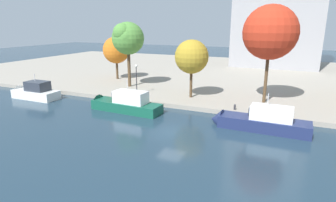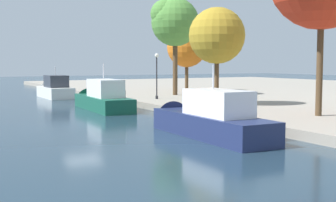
{
  "view_description": "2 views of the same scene",
  "coord_description": "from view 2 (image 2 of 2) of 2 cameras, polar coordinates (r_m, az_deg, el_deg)",
  "views": [
    {
      "loc": [
        10.52,
        -24.62,
        10.7
      ],
      "look_at": [
        -2.71,
        5.33,
        1.68
      ],
      "focal_mm": 30.14,
      "sensor_mm": 36.0,
      "label": 1
    },
    {
      "loc": [
        29.12,
        -9.42,
        4.07
      ],
      "look_at": [
        1.08,
        5.87,
        1.38
      ],
      "focal_mm": 48.71,
      "sensor_mm": 36.0,
      "label": 2
    }
  ],
  "objects": [
    {
      "name": "ground_plane",
      "position": [
        30.88,
        -10.59,
        -2.85
      ],
      "size": [
        220.0,
        220.0,
        0.0
      ],
      "primitive_type": "plane",
      "color": "#1E3342"
    },
    {
      "name": "motor_yacht_0",
      "position": [
        55.09,
        -14.08,
        1.23
      ],
      "size": [
        8.12,
        2.68,
        4.53
      ],
      "rotation": [
        0.0,
        0.0,
        3.14
      ],
      "color": "silver",
      "rests_on": "ground_plane"
    },
    {
      "name": "motor_yacht_1",
      "position": [
        40.29,
        -8.36,
        0.1
      ],
      "size": [
        10.34,
        3.03,
        4.84
      ],
      "rotation": [
        0.0,
        0.0,
        3.09
      ],
      "color": "#14513D",
      "rests_on": "ground_plane"
    },
    {
      "name": "motor_yacht_2",
      "position": [
        25.54,
        4.75,
        -2.56
      ],
      "size": [
        10.14,
        2.65,
        4.69
      ],
      "rotation": [
        0.0,
        0.0,
        3.13
      ],
      "color": "navy",
      "rests_on": "ground_plane"
    },
    {
      "name": "mooring_bollard_0",
      "position": [
        30.55,
        7.87,
        -1.11
      ],
      "size": [
        0.27,
        0.27,
        0.7
      ],
      "color": "#2D2D33",
      "rests_on": "dock_promenade"
    },
    {
      "name": "mooring_bollard_1",
      "position": [
        45.33,
        -5.49,
        0.93
      ],
      "size": [
        0.3,
        0.3,
        0.85
      ],
      "color": "#2D2D33",
      "rests_on": "dock_promenade"
    },
    {
      "name": "lamp_post",
      "position": [
        44.17,
        -1.42,
        3.73
      ],
      "size": [
        0.39,
        0.39,
        4.4
      ],
      "color": "black",
      "rests_on": "dock_promenade"
    },
    {
      "name": "tree_0",
      "position": [
        56.95,
        2.57,
        6.71
      ],
      "size": [
        4.91,
        4.96,
        7.85
      ],
      "color": "#4C3823",
      "rests_on": "dock_promenade"
    },
    {
      "name": "tree_4",
      "position": [
        38.17,
        6.33,
        8.09
      ],
      "size": [
        4.67,
        4.67,
        8.08
      ],
      "color": "#4C3823",
      "rests_on": "dock_promenade"
    },
    {
      "name": "tree_5",
      "position": [
        49.54,
        0.61,
        9.98
      ],
      "size": [
        5.18,
        5.27,
        10.44
      ],
      "color": "#4C3823",
      "rests_on": "dock_promenade"
    }
  ]
}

